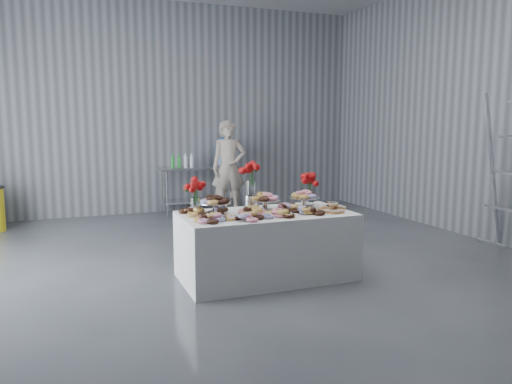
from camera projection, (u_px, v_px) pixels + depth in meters
The scene contains 16 objects.
ground at pixel (240, 278), 5.66m from camera, with size 9.00×9.00×0.00m, color #3A3C42.
room_walls at pixel (212, 38), 5.25m from camera, with size 8.04×9.04×4.02m.
display_table at pixel (266, 245), 5.64m from camera, with size 1.90×1.00×0.75m, color white.
prep_table at pixel (198, 181), 9.57m from camera, with size 1.50×0.60×0.90m.
donut_mounds at pixel (268, 210), 5.53m from camera, with size 1.80×0.80×0.09m, color gold, non-canonical shape.
cake_stand_left at pixel (215, 201), 5.50m from camera, with size 0.36×0.36×0.17m.
cake_stand_mid at pixel (265, 198), 5.72m from camera, with size 0.36×0.36×0.17m.
cake_stand_right at pixel (304, 196), 5.90m from camera, with size 0.36×0.36×0.17m.
danish_pile at pixel (332, 206), 5.71m from camera, with size 0.48×0.48×0.11m, color silver, non-canonical shape.
bouquet_left at pixel (195, 187), 5.50m from camera, with size 0.26×0.26×0.42m.
bouquet_right at pixel (310, 181), 6.07m from camera, with size 0.26×0.26×0.42m.
bouquet_center at pixel (251, 176), 5.83m from camera, with size 0.26×0.26×0.57m.
water_jug at pixel (222, 153), 9.68m from camera, with size 0.28×0.28×0.55m.
drink_bottles at pixel (182, 160), 9.30m from camera, with size 0.54×0.08×0.27m, color #268C33, non-canonical shape.
person at pixel (229, 168), 9.39m from camera, with size 0.65×0.42×1.77m, color #CC8C93.
stepladder at pixel (507, 172), 6.70m from camera, with size 0.24×0.54×2.17m, color silver, non-canonical shape.
Camera 1 is at (-1.84, -5.14, 1.78)m, focal length 35.00 mm.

